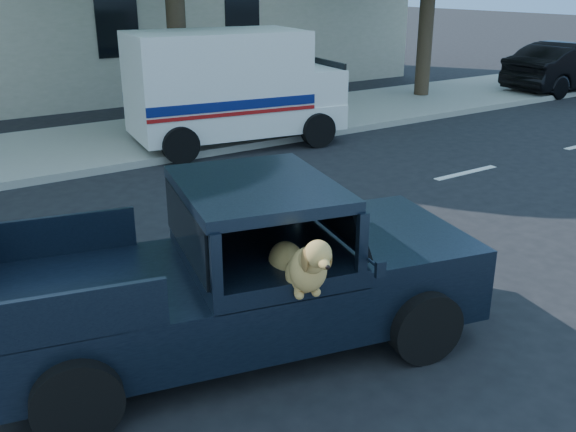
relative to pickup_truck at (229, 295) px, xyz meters
The scene contains 5 objects.
ground 1.50m from the pickup_truck, 156.54° to the right, with size 120.00×120.00×0.00m, color black.
lane_stripes 2.99m from the pickup_truck, 75.72° to the left, with size 21.60×0.14×0.01m, color silver, non-canonical shape.
pickup_truck is the anchor object (origin of this frame).
mail_truck 8.41m from the pickup_truck, 60.52° to the left, with size 4.75×2.84×2.46m.
parked_sedan 18.21m from the pickup_truck, 23.66° to the left, with size 4.81×1.68×1.59m, color black.
Camera 1 is at (-1.40, -4.44, 3.50)m, focal length 40.00 mm.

